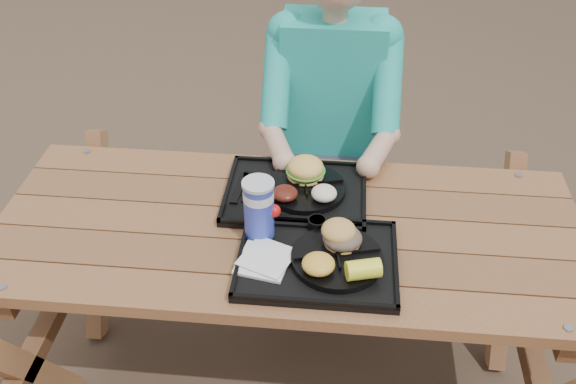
{
  "coord_description": "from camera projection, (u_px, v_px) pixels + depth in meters",
  "views": [
    {
      "loc": [
        0.14,
        -1.49,
        2.01
      ],
      "look_at": [
        0.0,
        0.0,
        0.88
      ],
      "focal_mm": 40.0,
      "sensor_mm": 36.0,
      "label": 1
    }
  ],
  "objects": [
    {
      "name": "picnic_table",
      "position": [
        288.0,
        310.0,
        2.18
      ],
      "size": [
        1.8,
        1.49,
        0.75
      ],
      "primitive_type": null,
      "color": "#999999",
      "rests_on": "ground"
    },
    {
      "name": "condiment_mustard",
      "position": [
        338.0,
        227.0,
        1.89
      ],
      "size": [
        0.05,
        0.05,
        0.03
      ],
      "primitive_type": "cylinder",
      "color": "#F6A71B",
      "rests_on": "tray_near"
    },
    {
      "name": "tray_far",
      "position": [
        296.0,
        195.0,
        2.06
      ],
      "size": [
        0.45,
        0.35,
        0.02
      ],
      "primitive_type": "cube",
      "color": "black",
      "rests_on": "picnic_table"
    },
    {
      "name": "soda_cup",
      "position": [
        259.0,
        210.0,
        1.84
      ],
      "size": [
        0.09,
        0.09,
        0.18
      ],
      "primitive_type": "cylinder",
      "color": "#1626A6",
      "rests_on": "tray_near"
    },
    {
      "name": "burger",
      "position": [
        306.0,
        163.0,
        2.06
      ],
      "size": [
        0.12,
        0.12,
        0.11
      ],
      "primitive_type": null,
      "color": "#F2BE55",
      "rests_on": "plate_far"
    },
    {
      "name": "cutlery_far",
      "position": [
        247.0,
        186.0,
        2.08
      ],
      "size": [
        0.04,
        0.17,
        0.01
      ],
      "primitive_type": "cube",
      "rotation": [
        0.0,
        0.0,
        0.09
      ],
      "color": "black",
      "rests_on": "tray_far"
    },
    {
      "name": "potato_salad",
      "position": [
        324.0,
        193.0,
        1.98
      ],
      "size": [
        0.08,
        0.08,
        0.04
      ],
      "primitive_type": "ellipsoid",
      "color": "white",
      "rests_on": "plate_far"
    },
    {
      "name": "diner",
      "position": [
        330.0,
        137.0,
        2.57
      ],
      "size": [
        0.48,
        0.84,
        1.28
      ],
      "primitive_type": null,
      "color": "#1AB0BC",
      "rests_on": "ground"
    },
    {
      "name": "plate_far",
      "position": [
        305.0,
        188.0,
        2.06
      ],
      "size": [
        0.26,
        0.26,
        0.02
      ],
      "primitive_type": "cylinder",
      "color": "black",
      "rests_on": "tray_far"
    },
    {
      "name": "ground",
      "position": [
        288.0,
        378.0,
        2.41
      ],
      "size": [
        60.0,
        60.0,
        0.0
      ],
      "primitive_type": "plane",
      "color": "#999999",
      "rests_on": "ground"
    },
    {
      "name": "sandwich",
      "position": [
        343.0,
        229.0,
        1.8
      ],
      "size": [
        0.1,
        0.1,
        0.11
      ],
      "primitive_type": null,
      "color": "gold",
      "rests_on": "plate_near"
    },
    {
      "name": "tray_near",
      "position": [
        317.0,
        261.0,
        1.82
      ],
      "size": [
        0.45,
        0.35,
        0.02
      ],
      "primitive_type": "cube",
      "color": "black",
      "rests_on": "picnic_table"
    },
    {
      "name": "baked_beans",
      "position": [
        285.0,
        193.0,
        1.99
      ],
      "size": [
        0.08,
        0.08,
        0.04
      ],
      "primitive_type": "ellipsoid",
      "color": "#571A11",
      "rests_on": "plate_far"
    },
    {
      "name": "napkin_stack",
      "position": [
        263.0,
        260.0,
        1.79
      ],
      "size": [
        0.16,
        0.16,
        0.02
      ],
      "primitive_type": "cube",
      "rotation": [
        0.0,
        0.0,
        -0.18
      ],
      "color": "white",
      "rests_on": "tray_near"
    },
    {
      "name": "corn_cob",
      "position": [
        363.0,
        269.0,
        1.71
      ],
      "size": [
        0.11,
        0.11,
        0.05
      ],
      "primitive_type": null,
      "rotation": [
        0.0,
        0.0,
        0.27
      ],
      "color": "#FCFF35",
      "rests_on": "plate_near"
    },
    {
      "name": "plate_near",
      "position": [
        337.0,
        258.0,
        1.8
      ],
      "size": [
        0.26,
        0.26,
        0.02
      ],
      "primitive_type": "cylinder",
      "color": "black",
      "rests_on": "tray_near"
    },
    {
      "name": "mac_cheese",
      "position": [
        318.0,
        264.0,
        1.73
      ],
      "size": [
        0.09,
        0.09,
        0.05
      ],
      "primitive_type": "ellipsoid",
      "color": "yellow",
      "rests_on": "plate_near"
    },
    {
      "name": "condiment_bbq",
      "position": [
        317.0,
        224.0,
        1.91
      ],
      "size": [
        0.06,
        0.06,
        0.03
      ],
      "primitive_type": "cylinder",
      "color": "#331005",
      "rests_on": "tray_near"
    }
  ]
}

